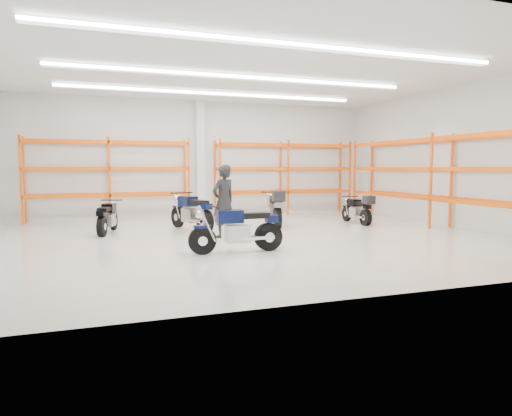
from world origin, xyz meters
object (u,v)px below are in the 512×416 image
object	(u,v)px
motorcycle_main	(241,230)
structural_column	(200,159)
motorcycle_back_a	(107,218)
motorcycle_back_c	(275,209)
standing_man	(224,201)
motorcycle_back_d	(358,210)
motorcycle_back_b	(192,213)

from	to	relation	value
motorcycle_main	structural_column	size ratio (longest dim) A/B	0.49
motorcycle_back_a	motorcycle_back_c	size ratio (longest dim) A/B	0.82
motorcycle_main	standing_man	world-z (taller)	standing_man
motorcycle_back_c	motorcycle_back_d	size ratio (longest dim) A/B	1.19
motorcycle_back_a	standing_man	world-z (taller)	standing_man
motorcycle_back_d	standing_man	world-z (taller)	standing_man
motorcycle_back_b	standing_man	xyz separation A→B (m)	(0.54, -1.65, 0.46)
standing_man	motorcycle_back_d	bearing A→B (deg)	169.89
standing_man	structural_column	world-z (taller)	structural_column
motorcycle_back_a	standing_man	distance (m)	3.56
motorcycle_back_d	motorcycle_back_c	bearing A→B (deg)	172.28
structural_column	motorcycle_back_c	bearing A→B (deg)	-65.89
motorcycle_back_a	standing_man	bearing A→B (deg)	-30.91
motorcycle_back_c	motorcycle_back_d	world-z (taller)	motorcycle_back_c
motorcycle_main	motorcycle_back_a	distance (m)	4.95
motorcycle_back_b	motorcycle_back_d	world-z (taller)	motorcycle_back_b
motorcycle_back_a	structural_column	bearing A→B (deg)	45.75
motorcycle_back_b	motorcycle_back_c	world-z (taller)	motorcycle_back_c
structural_column	motorcycle_back_a	bearing A→B (deg)	-134.25
motorcycle_back_a	motorcycle_back_b	size ratio (longest dim) A/B	0.85
structural_column	standing_man	bearing A→B (deg)	-95.73
motorcycle_back_d	standing_man	bearing A→B (deg)	-164.93
standing_man	motorcycle_back_b	bearing A→B (deg)	-97.02
motorcycle_back_c	structural_column	distance (m)	4.39
motorcycle_main	motorcycle_back_d	size ratio (longest dim) A/B	1.13
motorcycle_back_b	motorcycle_back_d	xyz separation A→B (m)	(5.65, -0.28, -0.06)
motorcycle_back_b	structural_column	size ratio (longest dim) A/B	0.50
standing_man	structural_column	xyz separation A→B (m)	(0.55, 5.47, 1.25)
motorcycle_back_d	motorcycle_back_a	bearing A→B (deg)	176.95
motorcycle_back_d	motorcycle_main	bearing A→B (deg)	-145.56
motorcycle_back_c	structural_column	world-z (taller)	structural_column
motorcycle_back_c	standing_man	world-z (taller)	standing_man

